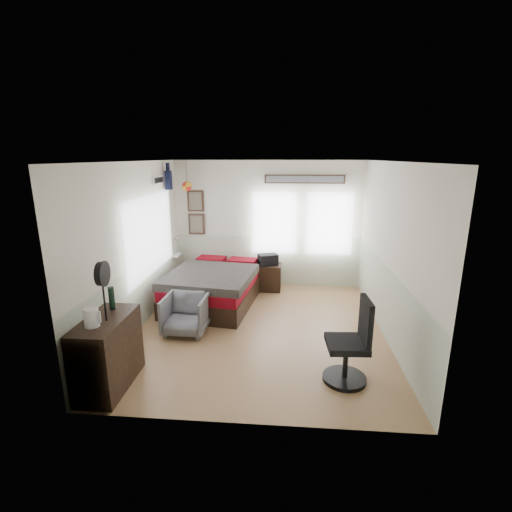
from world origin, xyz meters
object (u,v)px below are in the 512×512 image
Objects in this scene: bed at (214,287)px; dresser at (108,353)px; task_chair at (351,348)px; nightstand at (268,277)px; armchair at (186,314)px.

bed is 2.89m from dresser.
task_chair is at bearing -39.92° from bed.
task_chair is at bearing -68.42° from nightstand.
dresser is 1.81× the size of nightstand.
task_chair reaches higher than nightstand.
task_chair is (2.98, 0.35, 0.00)m from dresser.
dresser is 1.61m from armchair.
bed is 2.07× the size of task_chair.
nightstand is 0.50× the size of task_chair.
task_chair reaches higher than bed.
bed is at bearing 129.04° from task_chair.
dresser reaches higher than armchair.
armchair is at bearing -91.88° from bed.
dresser is (-0.77, -2.79, 0.12)m from bed.
task_chair is at bearing -22.95° from armchair.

